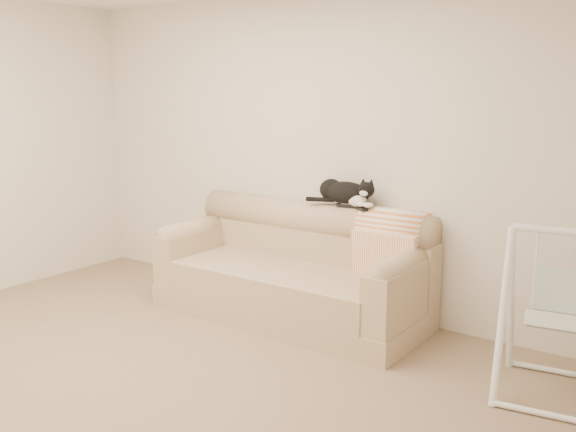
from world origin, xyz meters
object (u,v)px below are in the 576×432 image
Objects in this scene: remote_a at (348,205)px; tuxedo_cat at (345,192)px; baby_swing at (559,313)px; sofa at (295,273)px; remote_b at (361,208)px.

tuxedo_cat reaches higher than remote_a.
tuxedo_cat is at bearing 152.43° from remote_a.
tuxedo_cat is 0.57× the size of baby_swing.
sofa is 2.09m from baby_swing.
sofa is 13.65× the size of remote_b.
baby_swing is (1.76, -0.49, -0.49)m from tuxedo_cat.
tuxedo_cat is 1.89m from baby_swing.
remote_a is at bearing 33.67° from sofa.
baby_swing is (1.59, -0.45, -0.39)m from remote_b.
tuxedo_cat is at bearing 164.30° from baby_swing.
remote_b is (0.14, -0.03, -0.00)m from remote_a.
sofa is at bearing -146.33° from remote_a.
sofa is at bearing -141.91° from tuxedo_cat.
remote_a reaches higher than sofa.
tuxedo_cat is at bearing 164.40° from remote_b.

